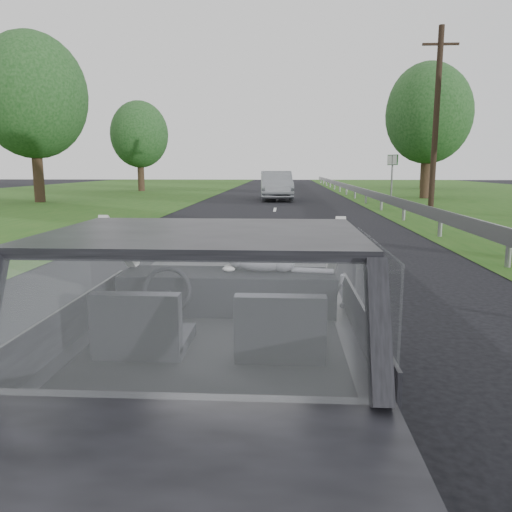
# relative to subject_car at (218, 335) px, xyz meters

# --- Properties ---
(ground) EXTENTS (140.00, 140.00, 0.00)m
(ground) POSITION_rel_subject_car_xyz_m (0.00, 0.00, -0.72)
(ground) COLOR black
(ground) RESTS_ON ground
(subject_car) EXTENTS (1.80, 4.00, 1.45)m
(subject_car) POSITION_rel_subject_car_xyz_m (0.00, 0.00, 0.00)
(subject_car) COLOR #23232A
(subject_car) RESTS_ON ground
(dashboard) EXTENTS (1.58, 0.45, 0.30)m
(dashboard) POSITION_rel_subject_car_xyz_m (0.00, 0.62, 0.12)
(dashboard) COLOR black
(dashboard) RESTS_ON subject_car
(driver_seat) EXTENTS (0.50, 0.72, 0.42)m
(driver_seat) POSITION_rel_subject_car_xyz_m (-0.40, -0.29, 0.16)
(driver_seat) COLOR black
(driver_seat) RESTS_ON subject_car
(passenger_seat) EXTENTS (0.50, 0.72, 0.42)m
(passenger_seat) POSITION_rel_subject_car_xyz_m (0.40, -0.29, 0.16)
(passenger_seat) COLOR black
(passenger_seat) RESTS_ON subject_car
(steering_wheel) EXTENTS (0.36, 0.36, 0.04)m
(steering_wheel) POSITION_rel_subject_car_xyz_m (-0.40, 0.33, 0.20)
(steering_wheel) COLOR black
(steering_wheel) RESTS_ON dashboard
(cat) EXTENTS (0.65, 0.23, 0.29)m
(cat) POSITION_rel_subject_car_xyz_m (0.25, 0.66, 0.37)
(cat) COLOR slate
(cat) RESTS_ON dashboard
(guardrail) EXTENTS (0.05, 90.00, 0.32)m
(guardrail) POSITION_rel_subject_car_xyz_m (4.30, 10.00, -0.15)
(guardrail) COLOR gray
(guardrail) RESTS_ON ground
(other_car) EXTENTS (2.17, 4.89, 1.57)m
(other_car) POSITION_rel_subject_car_xyz_m (-0.07, 24.69, 0.06)
(other_car) COLOR #A7ABB4
(other_car) RESTS_ON ground
(highway_sign) EXTENTS (0.48, 0.96, 2.49)m
(highway_sign) POSITION_rel_subject_car_xyz_m (6.63, 26.78, 0.52)
(highway_sign) COLOR #18551E
(highway_sign) RESTS_ON ground
(utility_pole) EXTENTS (0.33, 0.33, 7.76)m
(utility_pole) POSITION_rel_subject_car_xyz_m (7.03, 20.05, 3.15)
(utility_pole) COLOR #2E2219
(utility_pole) RESTS_ON ground
(tree_2) EXTENTS (6.05, 6.05, 7.26)m
(tree_2) POSITION_rel_subject_car_xyz_m (8.48, 26.55, 2.90)
(tree_2) COLOR #143B14
(tree_2) RESTS_ON ground
(tree_3) EXTENTS (7.35, 7.35, 9.86)m
(tree_3) POSITION_rel_subject_car_xyz_m (11.92, 39.67, 4.20)
(tree_3) COLOR #143B14
(tree_3) RESTS_ON ground
(tree_5) EXTENTS (5.57, 5.57, 8.12)m
(tree_5) POSITION_rel_subject_car_xyz_m (-12.16, 22.04, 3.33)
(tree_5) COLOR #143B14
(tree_5) RESTS_ON ground
(tree_6) EXTENTS (4.45, 4.45, 6.42)m
(tree_6) POSITION_rel_subject_car_xyz_m (-10.41, 34.35, 2.48)
(tree_6) COLOR #143B14
(tree_6) RESTS_ON ground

